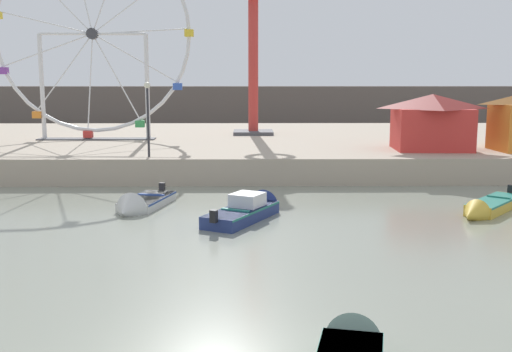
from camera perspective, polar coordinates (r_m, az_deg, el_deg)
name	(u,v)px	position (r m, az deg, el deg)	size (l,w,h in m)	color
quay_promenade	(233,146)	(42.34, -2.14, 2.82)	(110.00, 24.33, 1.36)	tan
distant_town_skyline	(239,106)	(68.65, -1.61, 6.52)	(140.00, 3.00, 4.40)	#564C47
motorboat_mustard_yellow	(487,207)	(25.99, 20.75, -2.74)	(3.89, 4.25, 1.07)	gold
motorboat_pale_grey	(139,205)	(25.40, -10.83, -2.68)	(2.28, 4.33, 1.33)	silver
motorboat_navy_blue	(252,208)	(23.82, -0.39, -3.03)	(3.44, 4.95, 1.38)	navy
ferris_wheel_white_frame	(93,37)	(41.15, -14.97, 12.39)	(12.66, 1.20, 12.99)	silver
drop_tower_red_tower	(253,40)	(43.71, -0.26, 12.53)	(2.80, 2.80, 13.23)	#BC332D
carnival_booth_red_striped	(432,121)	(35.49, 16.06, 4.95)	(4.60, 3.91, 3.09)	red
promenade_lamp_near	(148,108)	(31.37, -10.05, 6.26)	(0.32, 0.32, 3.77)	#2D2D33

